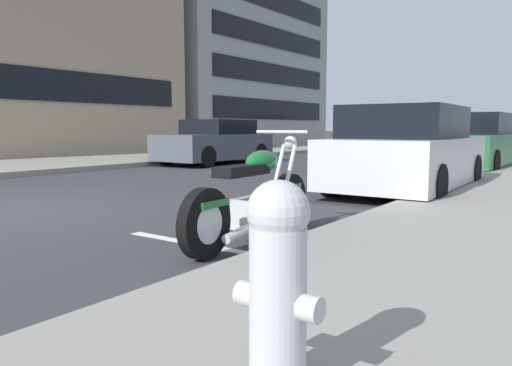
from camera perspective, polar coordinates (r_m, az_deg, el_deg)
name	(u,v)px	position (r m, az deg, el deg)	size (l,w,h in m)	color
ground_plane	(10,210)	(7.68, -26.44, -2.82)	(260.00, 260.00, 0.00)	#333335
sidewalk_far_curb	(207,153)	(20.62, -5.60, 3.40)	(120.00, 5.00, 0.14)	gray
parking_stall_stripe	(212,247)	(4.82, -5.03, -7.30)	(0.12, 2.20, 0.01)	silver
parked_motorcycle	(254,200)	(4.94, -0.24, -1.94)	(2.16, 0.62, 1.11)	black
parked_car_across_street	(407,152)	(9.16, 16.99, 3.43)	(4.22, 1.96, 1.51)	silver
parked_car_mid_block	(473,143)	(14.83, 23.66, 4.19)	(4.73, 2.02, 1.52)	#236638
parked_car_at_intersection	(511,141)	(20.61, 27.19, 4.35)	(4.55, 1.95, 1.40)	navy
crossing_truck	(431,131)	(33.24, 19.41, 5.65)	(2.46, 5.00, 1.98)	#B7B7BC
car_opposite_curb	(216,143)	(15.73, -4.67, 4.61)	(4.07, 1.85, 1.38)	#4C515B
fire_hydrant	(278,280)	(1.91, 2.54, -11.06)	(0.24, 0.36, 0.81)	#B7B7BC
townhouse_far_uphill	(9,8)	(23.24, -26.51, 17.55)	(11.45, 8.33, 11.78)	tan
townhouse_behind_pole	(214,67)	(31.67, -4.89, 13.17)	(12.87, 9.04, 9.76)	#939993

